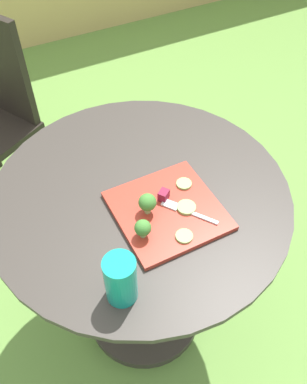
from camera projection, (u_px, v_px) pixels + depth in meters
ground_plane at (145, 313)px, 1.68m from camera, size 12.00×12.00×0.00m
patio_table at (142, 252)px, 1.35m from camera, size 0.82×0.82×0.74m
salad_plate at (168, 211)px, 1.07m from camera, size 0.26×0.26×0.01m
drinking_glass at (121, 281)px, 0.88m from camera, size 0.07×0.07×0.13m
fork at (184, 210)px, 1.06m from camera, size 0.10×0.14×0.00m
broccoli_floret_0 at (143, 228)px, 0.99m from camera, size 0.04×0.04×0.05m
broccoli_floret_1 at (147, 203)px, 1.03m from camera, size 0.05×0.05×0.06m
cucumber_slice_0 at (184, 184)px, 1.12m from camera, size 0.04×0.04×0.01m
cucumber_slice_1 at (186, 207)px, 1.07m from camera, size 0.05×0.05×0.01m
cucumber_slice_2 at (184, 236)px, 1.01m from camera, size 0.04×0.04×0.01m
beet_chunk_0 at (164, 195)px, 1.08m from camera, size 0.04×0.03×0.03m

